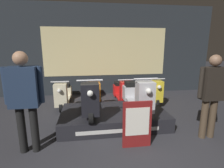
% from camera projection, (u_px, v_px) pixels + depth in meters
% --- Properties ---
extents(ground_plane, '(30.00, 30.00, 0.00)m').
position_uv_depth(ground_plane, '(131.00, 152.00, 3.00)').
color(ground_plane, '#2D2D33').
extents(shop_wall_back, '(8.03, 0.09, 3.20)m').
position_uv_depth(shop_wall_back, '(106.00, 50.00, 6.33)').
color(shop_wall_back, '#23282D').
rests_on(shop_wall_back, ground_plane).
extents(display_platform, '(2.38, 1.34, 0.32)m').
position_uv_depth(display_platform, '(113.00, 117.00, 4.08)').
color(display_platform, black).
rests_on(display_platform, ground_plane).
extents(scooter_display_left, '(0.47, 1.63, 0.86)m').
position_uv_depth(scooter_display_left, '(90.00, 98.00, 3.86)').
color(scooter_display_left, black).
rests_on(scooter_display_left, display_platform).
extents(scooter_display_right, '(0.47, 1.63, 0.86)m').
position_uv_depth(scooter_display_right, '(137.00, 96.00, 4.01)').
color(scooter_display_right, black).
rests_on(scooter_display_right, display_platform).
extents(scooter_backrow_0, '(0.47, 1.63, 0.86)m').
position_uv_depth(scooter_backrow_0, '(64.00, 95.00, 5.27)').
color(scooter_backrow_0, black).
rests_on(scooter_backrow_0, ground_plane).
extents(scooter_backrow_1, '(0.47, 1.63, 0.86)m').
position_uv_depth(scooter_backrow_1, '(94.00, 93.00, 5.40)').
color(scooter_backrow_1, black).
rests_on(scooter_backrow_1, ground_plane).
extents(scooter_backrow_2, '(0.47, 1.63, 0.86)m').
position_uv_depth(scooter_backrow_2, '(122.00, 92.00, 5.52)').
color(scooter_backrow_2, black).
rests_on(scooter_backrow_2, ground_plane).
extents(scooter_backrow_3, '(0.47, 1.63, 0.86)m').
position_uv_depth(scooter_backrow_3, '(149.00, 91.00, 5.65)').
color(scooter_backrow_3, black).
rests_on(scooter_backrow_3, ground_plane).
extents(person_left_browsing, '(0.62, 0.25, 1.71)m').
position_uv_depth(person_left_browsing, '(24.00, 94.00, 2.81)').
color(person_left_browsing, black).
rests_on(person_left_browsing, ground_plane).
extents(person_right_browsing, '(0.55, 0.22, 1.63)m').
position_uv_depth(person_right_browsing, '(212.00, 91.00, 3.30)').
color(person_right_browsing, '#473828').
rests_on(person_right_browsing, ground_plane).
extents(price_sign_board, '(0.52, 0.04, 0.86)m').
position_uv_depth(price_sign_board, '(137.00, 124.00, 3.07)').
color(price_sign_board, maroon).
rests_on(price_sign_board, ground_plane).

